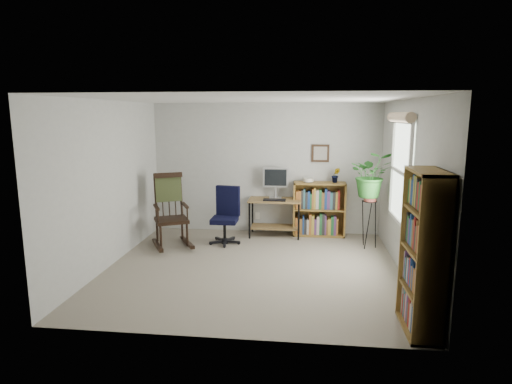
# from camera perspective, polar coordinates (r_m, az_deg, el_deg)

# --- Properties ---
(floor) EXTENTS (4.20, 4.00, 0.00)m
(floor) POSITION_cam_1_polar(r_m,az_deg,el_deg) (6.31, -0.42, -10.08)
(floor) COLOR gray
(floor) RESTS_ON ground
(ceiling) EXTENTS (4.20, 4.00, 0.00)m
(ceiling) POSITION_cam_1_polar(r_m,az_deg,el_deg) (5.91, -0.45, 12.27)
(ceiling) COLOR silver
(ceiling) RESTS_ON ground
(wall_back) EXTENTS (4.20, 0.00, 2.40)m
(wall_back) POSITION_cam_1_polar(r_m,az_deg,el_deg) (7.96, 1.30, 3.12)
(wall_back) COLOR #B5B5B1
(wall_back) RESTS_ON ground
(wall_front) EXTENTS (4.20, 0.00, 2.40)m
(wall_front) POSITION_cam_1_polar(r_m,az_deg,el_deg) (4.06, -3.83, -3.97)
(wall_front) COLOR #B5B5B1
(wall_front) RESTS_ON ground
(wall_left) EXTENTS (0.00, 4.00, 2.40)m
(wall_left) POSITION_cam_1_polar(r_m,az_deg,el_deg) (6.58, -18.90, 1.03)
(wall_left) COLOR #B5B5B1
(wall_left) RESTS_ON ground
(wall_right) EXTENTS (0.00, 4.00, 2.40)m
(wall_right) POSITION_cam_1_polar(r_m,az_deg,el_deg) (6.11, 19.51, 0.32)
(wall_right) COLOR #B5B5B1
(wall_right) RESTS_ON ground
(window) EXTENTS (0.12, 1.20, 1.50)m
(window) POSITION_cam_1_polar(r_m,az_deg,el_deg) (6.36, 18.67, 2.56)
(window) COLOR silver
(window) RESTS_ON wall_right
(desk) EXTENTS (0.95, 0.52, 0.68)m
(desk) POSITION_cam_1_polar(r_m,az_deg,el_deg) (7.81, 2.52, -3.44)
(desk) COLOR olive
(desk) RESTS_ON floor
(monitor) EXTENTS (0.46, 0.16, 0.56)m
(monitor) POSITION_cam_1_polar(r_m,az_deg,el_deg) (7.82, 2.63, 1.23)
(monitor) COLOR #B0B0B4
(monitor) RESTS_ON desk
(keyboard) EXTENTS (0.40, 0.15, 0.02)m
(keyboard) POSITION_cam_1_polar(r_m,az_deg,el_deg) (7.62, 2.48, -1.07)
(keyboard) COLOR black
(keyboard) RESTS_ON desk
(office_chair) EXTENTS (0.62, 0.62, 0.99)m
(office_chair) POSITION_cam_1_polar(r_m,az_deg,el_deg) (7.33, -4.23, -3.13)
(office_chair) COLOR black
(office_chair) RESTS_ON floor
(rocking_chair) EXTENTS (1.06, 1.25, 1.25)m
(rocking_chair) POSITION_cam_1_polar(r_m,az_deg,el_deg) (7.27, -11.25, -2.38)
(rocking_chair) COLOR black
(rocking_chair) RESTS_ON floor
(low_bookshelf) EXTENTS (0.94, 0.31, 0.99)m
(low_bookshelf) POSITION_cam_1_polar(r_m,az_deg,el_deg) (7.88, 8.42, -2.27)
(low_bookshelf) COLOR olive
(low_bookshelf) RESTS_ON floor
(tall_bookshelf) EXTENTS (0.31, 0.73, 1.67)m
(tall_bookshelf) POSITION_cam_1_polar(r_m,az_deg,el_deg) (4.64, 21.44, -7.51)
(tall_bookshelf) COLOR olive
(tall_bookshelf) RESTS_ON floor
(plant_stand) EXTENTS (0.31, 0.31, 0.93)m
(plant_stand) POSITION_cam_1_polar(r_m,az_deg,el_deg) (7.35, 14.83, -3.68)
(plant_stand) COLOR black
(plant_stand) RESTS_ON floor
(spider_plant) EXTENTS (1.69, 1.87, 1.46)m
(spider_plant) POSITION_cam_1_polar(r_m,az_deg,el_deg) (7.17, 15.24, 5.09)
(spider_plant) COLOR #266724
(spider_plant) RESTS_ON plant_stand
(potted_plant_small) EXTENTS (0.13, 0.24, 0.11)m
(potted_plant_small) POSITION_cam_1_polar(r_m,az_deg,el_deg) (7.81, 10.58, 1.64)
(potted_plant_small) COLOR #266724
(potted_plant_small) RESTS_ON low_bookshelf
(framed_picture) EXTENTS (0.32, 0.04, 0.32)m
(framed_picture) POSITION_cam_1_polar(r_m,az_deg,el_deg) (7.87, 8.57, 5.12)
(framed_picture) COLOR black
(framed_picture) RESTS_ON wall_back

